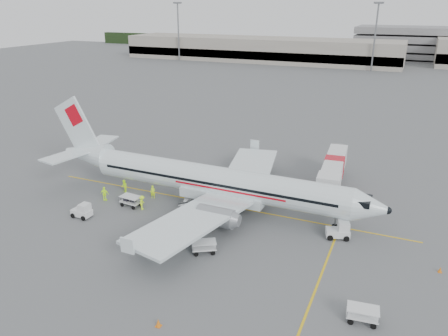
{
  "coord_description": "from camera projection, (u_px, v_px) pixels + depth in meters",
  "views": [
    {
      "loc": [
        18.94,
        -41.8,
        21.86
      ],
      "look_at": [
        0.0,
        2.0,
        3.8
      ],
      "focal_mm": 35.0,
      "sensor_mm": 36.0,
      "label": 1
    }
  ],
  "objects": [
    {
      "name": "crew_b",
      "position": [
        124.0,
        186.0,
        53.46
      ],
      "size": [
        1.02,
        1.02,
        1.66
      ],
      "primitive_type": "imported",
      "rotation": [
        0.0,
        0.0,
        -0.77
      ],
      "color": "#CBFF1A",
      "rests_on": "ground"
    },
    {
      "name": "cart_loaded_a",
      "position": [
        193.0,
        204.0,
        49.53
      ],
      "size": [
        2.33,
        1.85,
        1.06
      ],
      "primitive_type": null,
      "rotation": [
        0.0,
        0.0,
        0.36
      ],
      "color": "silver",
      "rests_on": "ground"
    },
    {
      "name": "cart_loaded_b",
      "position": [
        131.0,
        201.0,
        49.98
      ],
      "size": [
        2.51,
        1.64,
        1.24
      ],
      "primitive_type": null,
      "rotation": [
        0.0,
        0.0,
        -0.1
      ],
      "color": "silver",
      "rests_on": "ground"
    },
    {
      "name": "tug_aft",
      "position": [
        81.0,
        210.0,
        47.34
      ],
      "size": [
        2.18,
        1.3,
        1.66
      ],
      "primitive_type": null,
      "rotation": [
        0.0,
        0.0,
        -0.03
      ],
      "color": "silver",
      "rests_on": "ground"
    },
    {
      "name": "stripe_lead",
      "position": [
        217.0,
        204.0,
        50.65
      ],
      "size": [
        44.0,
        0.2,
        0.01
      ],
      "primitive_type": "cube",
      "color": "yellow",
      "rests_on": "ground"
    },
    {
      "name": "parking_garage",
      "position": [
        436.0,
        42.0,
        176.24
      ],
      "size": [
        62.0,
        24.0,
        14.0
      ],
      "primitive_type": null,
      "color": "slate",
      "rests_on": "ground"
    },
    {
      "name": "crew_d",
      "position": [
        105.0,
        194.0,
        51.27
      ],
      "size": [
        1.08,
        0.59,
        1.75
      ],
      "primitive_type": "imported",
      "rotation": [
        0.0,
        0.0,
        3.31
      ],
      "color": "#CBFF1A",
      "rests_on": "ground"
    },
    {
      "name": "belt_loader",
      "position": [
        199.0,
        200.0,
        48.34
      ],
      "size": [
        5.12,
        1.99,
        2.76
      ],
      "primitive_type": null,
      "rotation": [
        0.0,
        0.0,
        0.02
      ],
      "color": "silver",
      "rests_on": "ground"
    },
    {
      "name": "crew_c",
      "position": [
        142.0,
        203.0,
        49.08
      ],
      "size": [
        0.94,
        1.22,
        1.67
      ],
      "primitive_type": "imported",
      "rotation": [
        0.0,
        0.0,
        1.9
      ],
      "color": "#CBFF1A",
      "rests_on": "ground"
    },
    {
      "name": "ground",
      "position": [
        217.0,
        204.0,
        50.65
      ],
      "size": [
        360.0,
        360.0,
        0.0
      ],
      "primitive_type": "plane",
      "color": "#56595B"
    },
    {
      "name": "treeline",
      "position": [
        374.0,
        47.0,
        199.81
      ],
      "size": [
        300.0,
        3.0,
        6.0
      ],
      "primitive_type": null,
      "color": "black",
      "rests_on": "ground"
    },
    {
      "name": "tug_mid",
      "position": [
        176.0,
        232.0,
        42.63
      ],
      "size": [
        2.81,
        2.24,
        1.9
      ],
      "primitive_type": null,
      "rotation": [
        0.0,
        0.0,
        -0.39
      ],
      "color": "silver",
      "rests_on": "ground"
    },
    {
      "name": "tug_fore",
      "position": [
        338.0,
        230.0,
        43.11
      ],
      "size": [
        2.58,
        1.93,
        1.78
      ],
      "primitive_type": null,
      "rotation": [
        0.0,
        0.0,
        0.3
      ],
      "color": "silver",
      "rests_on": "ground"
    },
    {
      "name": "cart_empty_b",
      "position": [
        362.0,
        315.0,
        31.79
      ],
      "size": [
        2.41,
        1.59,
        1.19
      ],
      "primitive_type": null,
      "rotation": [
        0.0,
        0.0,
        0.11
      ],
      "color": "silver",
      "rests_on": "ground"
    },
    {
      "name": "stripe_cross",
      "position": [
        324.0,
        267.0,
        38.59
      ],
      "size": [
        0.2,
        20.0,
        0.01
      ],
      "primitive_type": "cube",
      "color": "yellow",
      "rests_on": "ground"
    },
    {
      "name": "mast_west",
      "position": [
        178.0,
        32.0,
        174.04
      ],
      "size": [
        3.2,
        1.2,
        22.0
      ],
      "primitive_type": null,
      "color": "slate",
      "rests_on": "ground"
    },
    {
      "name": "cart_empty_a",
      "position": [
        204.0,
        247.0,
        40.65
      ],
      "size": [
        2.6,
        2.28,
        1.17
      ],
      "primitive_type": null,
      "rotation": [
        0.0,
        0.0,
        0.53
      ],
      "color": "silver",
      "rests_on": "ground"
    },
    {
      "name": "crew_a",
      "position": [
        153.0,
        192.0,
        51.95
      ],
      "size": [
        0.68,
        0.55,
        1.62
      ],
      "primitive_type": "imported",
      "rotation": [
        0.0,
        0.0,
        0.31
      ],
      "color": "#CBFF1A",
      "rests_on": "ground"
    },
    {
      "name": "jet_bridge",
      "position": [
        334.0,
        173.0,
        54.27
      ],
      "size": [
        4.09,
        15.79,
        4.1
      ],
      "primitive_type": null,
      "rotation": [
        0.0,
        0.0,
        0.08
      ],
      "color": "silver",
      "rests_on": "ground"
    },
    {
      "name": "mast_center",
      "position": [
        375.0,
        38.0,
        146.2
      ],
      "size": [
        3.2,
        1.2,
        22.0
      ],
      "primitive_type": null,
      "color": "slate",
      "rests_on": "ground"
    },
    {
      "name": "cone_stbd",
      "position": [
        158.0,
        323.0,
        31.4
      ],
      "size": [
        0.4,
        0.4,
        0.66
      ],
      "primitive_type": "cone",
      "color": "orange",
      "rests_on": "ground"
    },
    {
      "name": "cone_nose",
      "position": [
        440.0,
        270.0,
        37.75
      ],
      "size": [
        0.33,
        0.33,
        0.54
      ],
      "primitive_type": "cone",
      "color": "orange",
      "rests_on": "ground"
    },
    {
      "name": "terminal_west",
      "position": [
        259.0,
        49.0,
        175.5
      ],
      "size": [
        110.0,
        22.0,
        9.0
      ],
      "primitive_type": null,
      "color": "gray",
      "rests_on": "ground"
    },
    {
      "name": "aircraft",
      "position": [
        216.0,
        162.0,
        48.07
      ],
      "size": [
        40.11,
        31.67,
        10.93
      ],
      "primitive_type": null,
      "rotation": [
        0.0,
        0.0,
        -0.01
      ],
      "color": "white",
      "rests_on": "ground"
    },
    {
      "name": "cone_port",
      "position": [
        252.0,
        175.0,
        58.45
      ],
      "size": [
        0.4,
        0.4,
        0.65
      ],
      "primitive_type": "cone",
      "color": "orange",
      "rests_on": "ground"
    }
  ]
}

